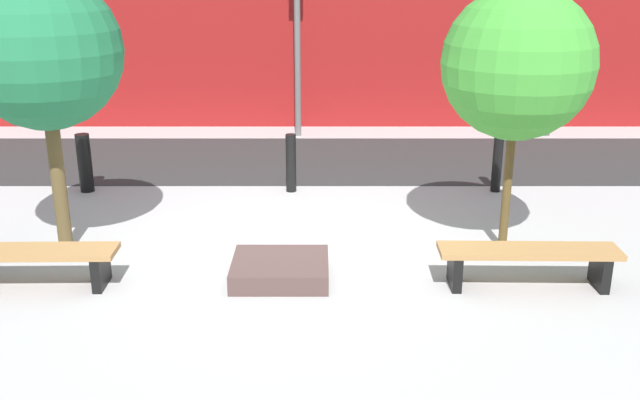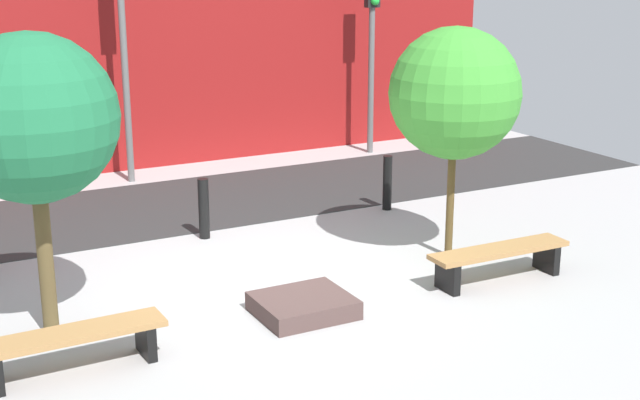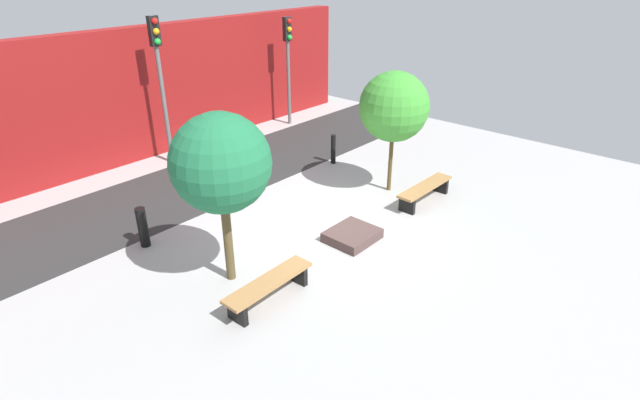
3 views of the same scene
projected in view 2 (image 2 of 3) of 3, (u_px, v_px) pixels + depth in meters
The scene contains 12 objects.
ground_plane at pixel (273, 291), 10.91m from camera, with size 18.00×18.00×0.00m, color #A0A0A0.
road_strip at pixel (165, 206), 14.43m from camera, with size 18.00×3.12×0.01m, color #2B2B2B.
building_facade at pixel (109, 69), 16.40m from camera, with size 16.20×0.50×3.77m, color maroon.
bench_left at pixel (72, 342), 8.76m from camera, with size 1.85×0.46×0.43m.
bench_right at pixel (499, 257), 11.15m from camera, with size 1.91×0.44×0.44m.
planter_bed at pixel (303, 306), 10.18m from camera, with size 1.05×0.92×0.21m, color #4D3936.
tree_behind_left_bench at pixel (33, 119), 9.10m from camera, with size 1.77×1.77×3.26m.
tree_behind_right_bench at pixel (455, 93), 11.53m from camera, with size 1.73×1.73×3.10m.
bollard_left at pixel (204, 209), 12.77m from camera, with size 0.16×0.16×0.88m, color black.
bollard_center at pixel (387, 183), 14.17m from camera, with size 0.15×0.15×0.88m, color black.
traffic_light_mid_west at pixel (122, 22), 15.23m from camera, with size 0.28×0.27×4.13m.
traffic_light_mid_east at pixel (372, 26), 17.55m from camera, with size 0.28×0.27×3.69m.
Camera 2 is at (-4.27, -9.27, 4.06)m, focal length 50.00 mm.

